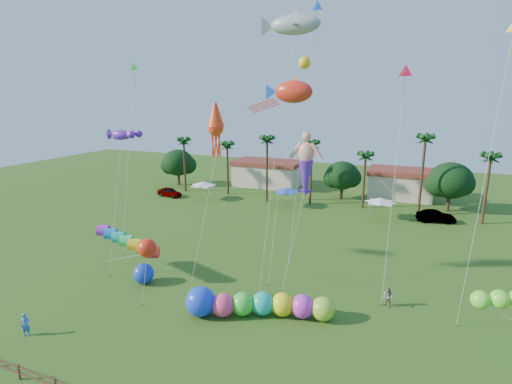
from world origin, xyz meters
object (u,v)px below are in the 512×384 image
at_px(spectator_a, 25,325).
at_px(spectator_b, 388,297).
at_px(car_b, 436,216).
at_px(caterpillar_inflatable, 254,304).
at_px(blue_ball, 143,274).
at_px(car_a, 169,192).

bearing_deg(spectator_a, spectator_b, -4.22).
xyz_separation_m(car_b, caterpillar_inflatable, (-13.79, -31.28, 0.19)).
bearing_deg(caterpillar_inflatable, blue_ball, 154.18).
relative_size(spectator_b, blue_ball, 0.93).
bearing_deg(car_a, spectator_a, -150.02).
relative_size(spectator_a, caterpillar_inflatable, 0.15).
relative_size(spectator_b, caterpillar_inflatable, 0.15).
relative_size(car_a, blue_ball, 2.39).
distance_m(car_a, spectator_b, 44.57).
bearing_deg(caterpillar_inflatable, spectator_a, -167.69).
distance_m(spectator_a, caterpillar_inflatable, 16.57).
bearing_deg(car_b, caterpillar_inflatable, 143.94).
xyz_separation_m(car_a, blue_ball, (16.36, -28.20, 0.18)).
xyz_separation_m(car_a, car_b, (41.68, 1.73, 0.04)).
relative_size(car_b, caterpillar_inflatable, 0.43).
height_order(car_a, caterpillar_inflatable, caterpillar_inflatable).
xyz_separation_m(car_a, caterpillar_inflatable, (27.89, -29.55, 0.22)).
distance_m(car_b, caterpillar_inflatable, 34.19).
height_order(car_b, caterpillar_inflatable, caterpillar_inflatable).
relative_size(car_a, spectator_a, 2.62).
distance_m(car_b, blue_ball, 39.21).
bearing_deg(car_a, caterpillar_inflatable, -126.48).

